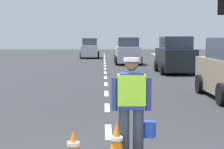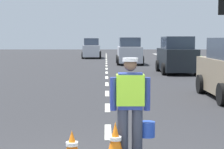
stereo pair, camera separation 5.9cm
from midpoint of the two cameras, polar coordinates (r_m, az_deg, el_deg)
ground_plane at (r=26.78m, az=-0.72°, el=0.86°), size 96.00×96.00×0.00m
lane_center_line at (r=30.97m, az=-0.74°, el=1.44°), size 0.14×46.40×0.01m
road_worker at (r=6.70m, az=3.04°, el=-3.95°), size 0.77×0.37×1.67m
traffic_cone_near at (r=6.63m, az=0.74°, el=-9.48°), size 0.36×0.36×0.64m
traffic_cone_far at (r=6.58m, az=-5.44°, el=-10.14°), size 0.36×0.36×0.52m
car_parked_far at (r=23.41m, az=9.24°, el=2.59°), size 2.04×4.14×2.11m
car_oncoming_third at (r=41.15m, az=-2.86°, el=3.65°), size 1.90×4.15×2.03m
car_outgoing_far at (r=31.27m, az=2.54°, el=3.23°), size 2.01×4.28×2.08m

